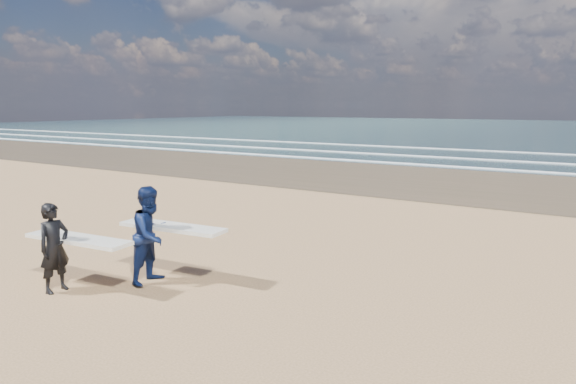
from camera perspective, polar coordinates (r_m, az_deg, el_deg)
The scene contains 2 objects.
surfer_near at distance 10.11m, azimuth -24.14°, elevation -5.51°, with size 2.24×1.02×1.62m.
surfer_far at distance 10.01m, azimuth -14.79°, elevation -4.54°, with size 2.24×1.19×1.84m.
Camera 1 is at (9.34, -5.22, 3.32)m, focal length 32.00 mm.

